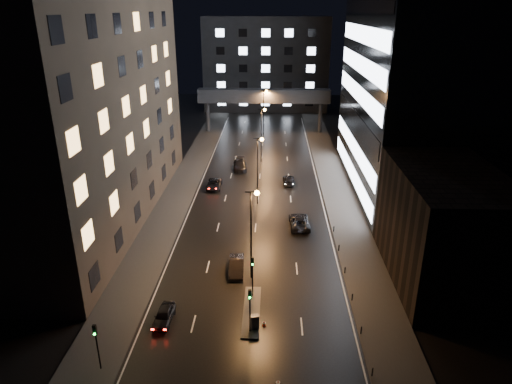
% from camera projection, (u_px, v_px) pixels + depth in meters
% --- Properties ---
extents(ground, '(160.00, 160.00, 0.00)m').
position_uv_depth(ground, '(260.00, 176.00, 78.99)').
color(ground, black).
rests_on(ground, ground).
extents(sidewalk_left, '(5.00, 110.00, 0.15)m').
position_uv_depth(sidewalk_left, '(183.00, 185.00, 74.76)').
color(sidewalk_left, '#383533').
rests_on(sidewalk_left, ground).
extents(sidewalk_right, '(5.00, 110.00, 0.15)m').
position_uv_depth(sidewalk_right, '(336.00, 187.00, 73.91)').
color(sidewalk_right, '#383533').
rests_on(sidewalk_right, ground).
extents(building_left, '(15.00, 48.00, 40.00)m').
position_uv_depth(building_left, '(78.00, 68.00, 57.43)').
color(building_left, '#2D2319').
rests_on(building_left, ground).
extents(building_right_low, '(10.00, 18.00, 12.00)m').
position_uv_depth(building_right_low, '(444.00, 227.00, 47.35)').
color(building_right_low, black).
rests_on(building_right_low, ground).
extents(building_right_glass, '(20.00, 36.00, 45.00)m').
position_uv_depth(building_right_glass, '(432.00, 42.00, 65.98)').
color(building_right_glass, black).
rests_on(building_right_glass, ground).
extents(building_far, '(34.00, 14.00, 25.00)m').
position_uv_depth(building_far, '(266.00, 64.00, 128.01)').
color(building_far, '#333335').
rests_on(building_far, ground).
extents(skybridge, '(30.00, 3.00, 10.00)m').
position_uv_depth(skybridge, '(264.00, 96.00, 103.64)').
color(skybridge, '#333335').
rests_on(skybridge, ground).
extents(median_island, '(1.60, 8.00, 0.15)m').
position_uv_depth(median_island, '(252.00, 311.00, 43.77)').
color(median_island, '#383533').
rests_on(median_island, ground).
extents(traffic_signal_near, '(0.28, 0.34, 4.40)m').
position_uv_depth(traffic_signal_near, '(253.00, 270.00, 44.94)').
color(traffic_signal_near, black).
rests_on(traffic_signal_near, median_island).
extents(traffic_signal_far, '(0.28, 0.34, 4.40)m').
position_uv_depth(traffic_signal_far, '(250.00, 304.00, 39.85)').
color(traffic_signal_far, black).
rests_on(traffic_signal_far, median_island).
extents(traffic_signal_corner, '(0.28, 0.34, 4.40)m').
position_uv_depth(traffic_signal_corner, '(96.00, 340.00, 35.68)').
color(traffic_signal_corner, black).
rests_on(traffic_signal_corner, ground).
extents(bollard_row, '(0.12, 25.12, 0.90)m').
position_uv_depth(bollard_row, '(348.00, 284.00, 47.45)').
color(bollard_row, black).
rests_on(bollard_row, ground).
extents(streetlight_near, '(1.45, 0.50, 10.15)m').
position_uv_depth(streetlight_near, '(253.00, 223.00, 46.91)').
color(streetlight_near, black).
rests_on(streetlight_near, ground).
extents(streetlight_mid_a, '(1.45, 0.50, 10.15)m').
position_uv_depth(streetlight_mid_a, '(259.00, 162.00, 65.43)').
color(streetlight_mid_a, black).
rests_on(streetlight_mid_a, ground).
extents(streetlight_mid_b, '(1.45, 0.50, 10.15)m').
position_uv_depth(streetlight_mid_b, '(262.00, 128.00, 83.95)').
color(streetlight_mid_b, black).
rests_on(streetlight_mid_b, ground).
extents(streetlight_far, '(1.45, 0.50, 10.15)m').
position_uv_depth(streetlight_far, '(264.00, 106.00, 102.47)').
color(streetlight_far, black).
rests_on(streetlight_far, ground).
extents(car_away_a, '(1.73, 3.93, 1.32)m').
position_uv_depth(car_away_a, '(164.00, 315.00, 42.23)').
color(car_away_a, black).
rests_on(car_away_a, ground).
extents(car_away_b, '(1.79, 4.64, 1.51)m').
position_uv_depth(car_away_b, '(236.00, 266.00, 50.13)').
color(car_away_b, black).
rests_on(car_away_b, ground).
extents(car_away_c, '(2.27, 4.91, 1.36)m').
position_uv_depth(car_away_c, '(214.00, 184.00, 73.50)').
color(car_away_c, black).
rests_on(car_away_c, ground).
extents(car_away_d, '(2.84, 5.75, 1.61)m').
position_uv_depth(car_away_d, '(240.00, 165.00, 82.07)').
color(car_away_d, black).
rests_on(car_away_d, ground).
extents(car_toward_a, '(2.76, 5.57, 1.52)m').
position_uv_depth(car_toward_a, '(300.00, 221.00, 60.53)').
color(car_toward_a, black).
rests_on(car_toward_a, ground).
extents(car_toward_b, '(1.93, 4.58, 1.32)m').
position_uv_depth(car_toward_b, '(289.00, 180.00, 75.42)').
color(car_toward_b, black).
rests_on(car_toward_b, ground).
extents(utility_cabinet, '(0.81, 0.65, 1.35)m').
position_uv_depth(utility_cabinet, '(255.00, 322.00, 41.12)').
color(utility_cabinet, '#505053').
rests_on(utility_cabinet, median_island).
extents(cone_a, '(0.46, 0.46, 0.54)m').
position_uv_depth(cone_a, '(264.00, 323.00, 41.75)').
color(cone_a, red).
rests_on(cone_a, ground).
extents(cone_b, '(0.51, 0.51, 0.54)m').
position_uv_depth(cone_b, '(278.00, 383.00, 35.12)').
color(cone_b, '#DF570B').
rests_on(cone_b, ground).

